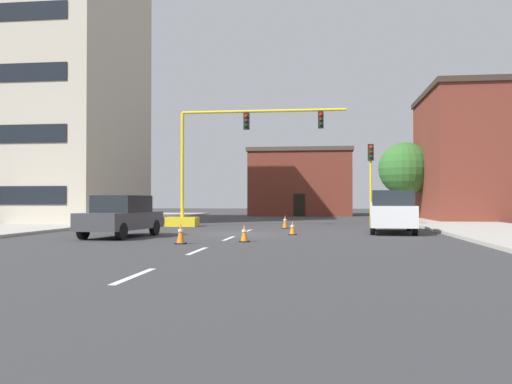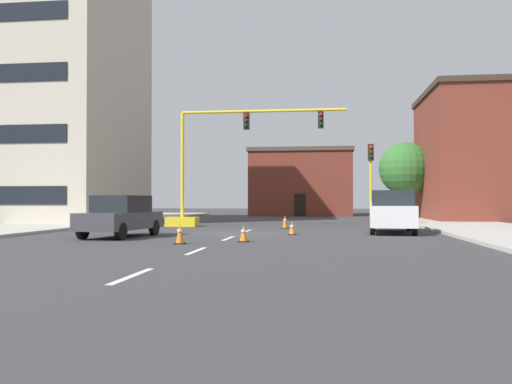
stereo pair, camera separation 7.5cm
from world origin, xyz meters
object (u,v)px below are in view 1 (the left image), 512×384
traffic_cone_roadside_a (285,222)px  traffic_light_pole_right (371,166)px  sedan_dark_gray_near_left (121,216)px  traffic_cone_roadside_b (244,233)px  traffic_cone_roadside_c (181,234)px  traffic_cone_roadside_d (293,228)px  pickup_truck_white (392,212)px  traffic_signal_gantry (206,187)px  tree_right_far (405,169)px

traffic_cone_roadside_a → traffic_light_pole_right: bearing=25.3°
sedan_dark_gray_near_left → traffic_cone_roadside_b: bearing=-19.8°
traffic_cone_roadside_a → traffic_cone_roadside_b: 9.92m
traffic_cone_roadside_c → traffic_cone_roadside_d: traffic_cone_roadside_c is taller
traffic_light_pole_right → pickup_truck_white: size_ratio=0.87×
traffic_cone_roadside_a → traffic_cone_roadside_c: bearing=-104.6°
traffic_signal_gantry → traffic_cone_roadside_c: (1.90, -12.75, -1.96)m
traffic_cone_roadside_a → traffic_signal_gantry: bearing=160.8°
traffic_cone_roadside_c → pickup_truck_white: bearing=43.1°
pickup_truck_white → traffic_cone_roadside_c: pickup_truck_white is taller
traffic_light_pole_right → traffic_cone_roadside_a: (-4.81, -2.28, -3.17)m
pickup_truck_white → traffic_cone_roadside_a: size_ratio=7.56×
traffic_signal_gantry → traffic_cone_roadside_c: traffic_signal_gantry is taller
pickup_truck_white → sedan_dark_gray_near_left: bearing=-158.7°
traffic_cone_roadside_a → traffic_cone_roadside_d: size_ratio=1.20×
pickup_truck_white → sedan_dark_gray_near_left: 12.45m
tree_right_far → traffic_cone_roadside_a: 17.58m
traffic_light_pole_right → traffic_cone_roadside_c: traffic_light_pole_right is taller
traffic_signal_gantry → sedan_dark_gray_near_left: traffic_signal_gantry is taller
traffic_cone_roadside_c → traffic_cone_roadside_d: size_ratio=1.23×
traffic_light_pole_right → pickup_truck_white: traffic_light_pole_right is taller
traffic_cone_roadside_b → traffic_light_pole_right: bearing=65.2°
traffic_signal_gantry → pickup_truck_white: (10.10, -5.06, -1.35)m
pickup_truck_white → sedan_dark_gray_near_left: (-11.60, -4.51, -0.09)m
traffic_light_pole_right → traffic_cone_roadside_b: traffic_light_pole_right is taller
traffic_light_pole_right → sedan_dark_gray_near_left: traffic_light_pole_right is taller
tree_right_far → traffic_signal_gantry: bearing=-135.3°
traffic_cone_roadside_b → traffic_signal_gantry: bearing=109.0°
traffic_cone_roadside_a → traffic_cone_roadside_d: bearing=-82.5°
tree_right_far → sedan_dark_gray_near_left: bearing=-123.1°
sedan_dark_gray_near_left → traffic_cone_roadside_d: (7.01, 2.42, -0.59)m
traffic_light_pole_right → traffic_cone_roadside_a: bearing=-154.7°
traffic_signal_gantry → sedan_dark_gray_near_left: (-1.50, -9.58, -1.44)m
tree_right_far → traffic_cone_roadside_c: bearing=-113.8°
traffic_light_pole_right → traffic_cone_roadside_d: traffic_light_pole_right is taller
traffic_cone_roadside_b → traffic_cone_roadside_d: (1.53, 4.39, -0.02)m
traffic_light_pole_right → pickup_truck_white: 6.24m
sedan_dark_gray_near_left → traffic_cone_roadside_a: 10.12m
traffic_light_pole_right → traffic_cone_roadside_d: 9.36m
pickup_truck_white → traffic_cone_roadside_b: (-6.12, -6.49, -0.66)m
traffic_signal_gantry → pickup_truck_white: bearing=-26.6°
traffic_signal_gantry → traffic_cone_roadside_d: 9.26m
traffic_signal_gantry → traffic_cone_roadside_d: size_ratio=17.26×
traffic_signal_gantry → traffic_light_pole_right: 9.70m
traffic_cone_roadside_b → traffic_cone_roadside_c: (-2.09, -1.20, 0.05)m
traffic_light_pole_right → tree_right_far: tree_right_far is taller
traffic_cone_roadside_b → traffic_cone_roadside_d: 4.65m
tree_right_far → pickup_truck_white: tree_right_far is taller
tree_right_far → traffic_cone_roadside_c: tree_right_far is taller
traffic_signal_gantry → pickup_truck_white: size_ratio=1.89×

